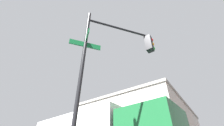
% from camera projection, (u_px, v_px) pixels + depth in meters
% --- Properties ---
extents(traffic_signal_near, '(2.16, 2.88, 6.33)m').
position_uv_depth(traffic_signal_near, '(117.00, 55.00, 5.42)').
color(traffic_signal_near, black).
rests_on(traffic_signal_near, ground_plane).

